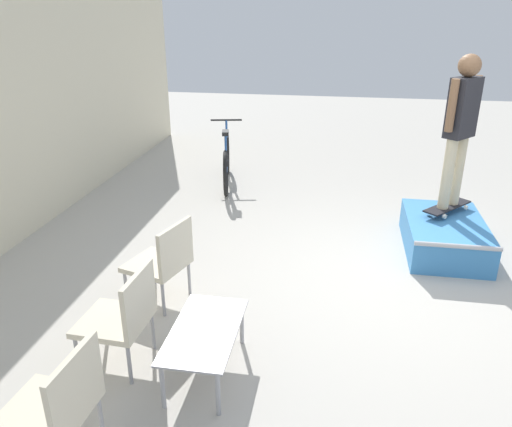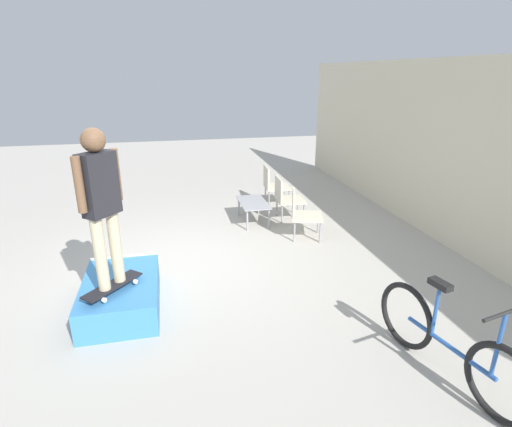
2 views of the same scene
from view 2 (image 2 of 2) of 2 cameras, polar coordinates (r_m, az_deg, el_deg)
name	(u,v)px [view 2 (image 2 of 2)]	position (r m, az deg, el deg)	size (l,w,h in m)	color
ground_plane	(175,268)	(6.15, -11.56, -7.67)	(24.00, 24.00, 0.00)	#B7B2A8
house_wall_back	(454,156)	(7.21, 26.46, 7.38)	(12.00, 0.06, 3.00)	beige
skate_ramp_box	(121,294)	(5.28, -18.67, -10.87)	(1.40, 0.89, 0.40)	#3D84C6
skateboard_on_ramp	(113,286)	(4.93, -19.77, -9.66)	(0.69, 0.64, 0.07)	black
person_skater	(101,197)	(4.53, -21.29, 2.22)	(0.45, 0.40, 1.77)	#C6B793
coffee_table	(253,204)	(7.71, -0.40, 1.33)	(0.95, 0.51, 0.41)	#9E9EA3
patio_chair_left	(273,184)	(8.74, 2.46, 4.28)	(0.55, 0.55, 0.85)	#99999E
patio_chair_center	(286,196)	(7.84, 4.31, 2.45)	(0.54, 0.54, 0.85)	#99999E
patio_chair_right	(302,212)	(6.99, 6.59, 0.21)	(0.64, 0.64, 0.85)	#99999E
bicycle	(449,344)	(4.31, 25.83, -16.42)	(1.77, 0.56, 0.99)	black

